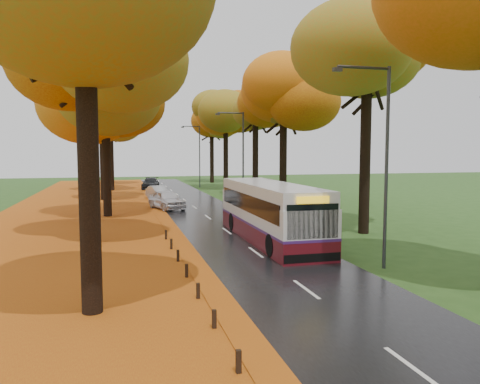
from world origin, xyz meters
name	(u,v)px	position (x,y,z in m)	size (l,w,h in m)	color
ground	(414,370)	(0.00, 0.00, 0.00)	(160.00, 160.00, 0.00)	#284C19
road	(205,215)	(0.00, 25.00, 0.02)	(6.50, 90.00, 0.04)	black
centre_line	(205,215)	(0.00, 25.00, 0.04)	(0.12, 90.00, 0.01)	silver
leaf_verge	(76,220)	(-9.00, 25.00, 0.01)	(12.00, 90.00, 0.02)	#9A340E
leaf_drift	(163,217)	(-3.05, 25.00, 0.04)	(0.90, 90.00, 0.01)	#B36512
trees_left	(101,84)	(-7.18, 27.06, 9.53)	(9.20, 74.00, 13.88)	black
trees_right	(290,88)	(7.19, 26.91, 9.69)	(9.30, 74.20, 13.96)	black
bollard_row	(205,304)	(-3.70, 4.70, 0.26)	(0.11, 23.51, 0.52)	black
streetlamp_near	(381,151)	(3.95, 8.00, 4.71)	(2.45, 0.18, 8.00)	#333538
streetlamp_mid	(240,151)	(3.95, 30.00, 4.71)	(2.45, 0.18, 8.00)	#333538
streetlamp_far	(198,151)	(3.95, 52.00, 4.71)	(2.45, 0.18, 8.00)	#333538
bus	(270,211)	(1.58, 14.74, 1.60)	(2.63, 11.33, 2.98)	#500C14
car_white	(167,200)	(-2.35, 29.42, 0.81)	(1.81, 4.50, 1.53)	silver
car_silver	(159,193)	(-2.35, 37.39, 0.69)	(1.38, 3.97, 1.31)	#A2A5AA
car_dark	(151,183)	(-2.28, 50.16, 0.73)	(1.93, 4.75, 1.38)	black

